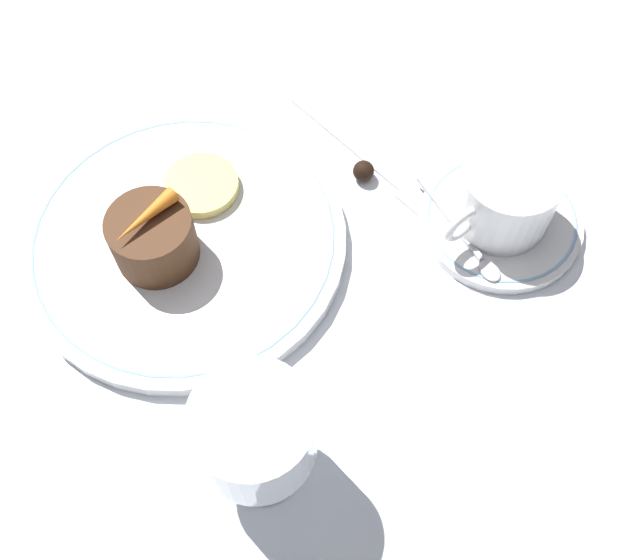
{
  "coord_description": "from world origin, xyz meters",
  "views": [
    {
      "loc": [
        0.12,
        0.27,
        0.54
      ],
      "look_at": [
        -0.05,
        0.06,
        0.04
      ],
      "focal_mm": 42.0,
      "sensor_mm": 36.0,
      "label": 1
    }
  ],
  "objects": [
    {
      "name": "dinner_plate",
      "position": [
        0.01,
        -0.06,
        0.01
      ],
      "size": [
        0.27,
        0.27,
        0.01
      ],
      "color": "white",
      "rests_on": "ground_plane"
    },
    {
      "name": "fork",
      "position": [
        -0.17,
        -0.01,
        0.0
      ],
      "size": [
        0.03,
        0.19,
        0.01
      ],
      "color": "silver",
      "rests_on": "ground_plane"
    },
    {
      "name": "carrot_garnish",
      "position": [
        0.03,
        -0.05,
        0.07
      ],
      "size": [
        0.06,
        0.02,
        0.01
      ],
      "color": "orange",
      "rests_on": "dessert_cake"
    },
    {
      "name": "saucer",
      "position": [
        -0.22,
        0.09,
        0.01
      ],
      "size": [
        0.14,
        0.14,
        0.01
      ],
      "color": "white",
      "rests_on": "ground_plane"
    },
    {
      "name": "wine_glass",
      "position": [
        0.06,
        0.14,
        0.08
      ],
      "size": [
        0.08,
        0.08,
        0.11
      ],
      "color": "silver",
      "rests_on": "ground_plane"
    },
    {
      "name": "chocolate_truffle",
      "position": [
        -0.16,
        -0.02,
        0.01
      ],
      "size": [
        0.02,
        0.02,
        0.02
      ],
      "color": "black",
      "rests_on": "ground_plane"
    },
    {
      "name": "ground_plane",
      "position": [
        0.0,
        0.0,
        0.0
      ],
      "size": [
        3.0,
        3.0,
        0.0
      ],
      "primitive_type": "plane",
      "color": "white"
    },
    {
      "name": "coffee_cup",
      "position": [
        -0.22,
        0.09,
        0.04
      ],
      "size": [
        0.11,
        0.08,
        0.06
      ],
      "color": "white",
      "rests_on": "saucer"
    },
    {
      "name": "dessert_cake",
      "position": [
        0.03,
        -0.05,
        0.04
      ],
      "size": [
        0.07,
        0.07,
        0.05
      ],
      "color": "#4C2D19",
      "rests_on": "dinner_plate"
    },
    {
      "name": "spoon",
      "position": [
        -0.18,
        0.09,
        0.01
      ],
      "size": [
        0.03,
        0.12,
        0.0
      ],
      "color": "silver",
      "rests_on": "saucer"
    },
    {
      "name": "pineapple_slice",
      "position": [
        -0.03,
        -0.09,
        0.02
      ],
      "size": [
        0.06,
        0.06,
        0.01
      ],
      "color": "#EFE075",
      "rests_on": "dinner_plate"
    }
  ]
}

